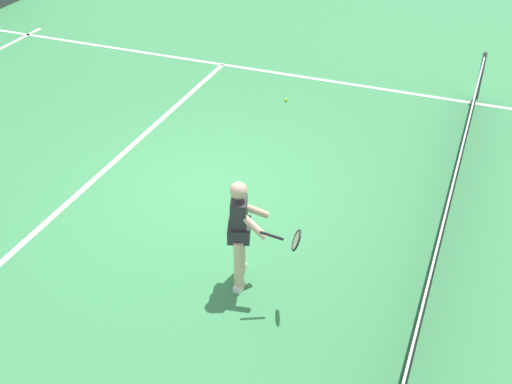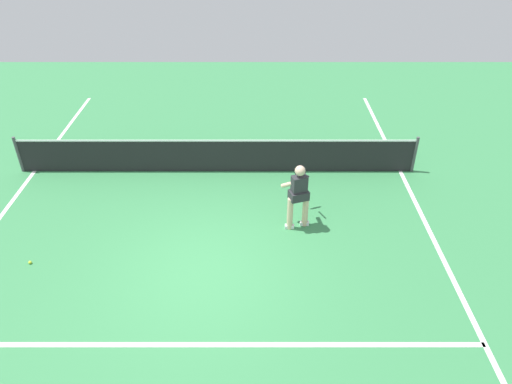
# 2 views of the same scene
# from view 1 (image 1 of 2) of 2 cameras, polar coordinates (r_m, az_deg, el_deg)

# --- Properties ---
(ground_plane) EXTENTS (25.44, 25.44, 0.00)m
(ground_plane) POSITION_cam_1_polar(r_m,az_deg,el_deg) (10.62, -4.47, 0.51)
(ground_plane) COLOR #38844C
(service_line_marking) EXTENTS (9.66, 0.10, 0.01)m
(service_line_marking) POSITION_cam_1_polar(r_m,az_deg,el_deg) (11.43, -12.78, 2.32)
(service_line_marking) COLOR white
(service_line_marking) RESTS_ON ground
(sideline_left_marking) EXTENTS (0.10, 17.57, 0.01)m
(sideline_left_marking) POSITION_cam_1_polar(r_m,az_deg,el_deg) (14.60, 3.70, 10.19)
(sideline_left_marking) COLOR white
(sideline_left_marking) RESTS_ON ground
(court_net) EXTENTS (10.34, 0.08, 0.99)m
(court_net) POSITION_cam_1_polar(r_m,az_deg,el_deg) (9.58, 16.54, -1.71)
(court_net) COLOR #4C4C51
(court_net) RESTS_ON ground
(tennis_player) EXTENTS (0.66, 1.09, 1.55)m
(tennis_player) POSITION_cam_1_polar(r_m,az_deg,el_deg) (8.20, -1.29, -3.36)
(tennis_player) COLOR beige
(tennis_player) RESTS_ON ground
(tennis_ball_near) EXTENTS (0.07, 0.07, 0.07)m
(tennis_ball_near) POSITION_cam_1_polar(r_m,az_deg,el_deg) (13.40, 2.67, 8.14)
(tennis_ball_near) COLOR #D1E533
(tennis_ball_near) RESTS_ON ground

